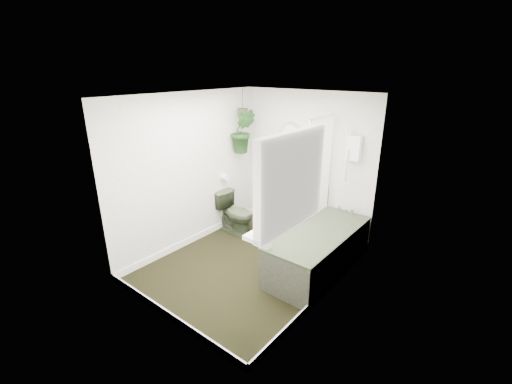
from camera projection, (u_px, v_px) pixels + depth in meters
The scene contains 22 objects.
floor at pixel (249, 266), 4.80m from camera, with size 2.30×2.80×0.02m, color black.
ceiling at pixel (248, 94), 4.00m from camera, with size 2.30×2.80×0.02m, color white.
wall_back at pixel (306, 165), 5.43m from camera, with size 2.30×0.02×2.30m, color white.
wall_front at pixel (157, 225), 3.37m from camera, with size 2.30×0.02×2.30m, color white.
wall_left at pixel (189, 172), 5.08m from camera, with size 0.02×2.80×2.30m, color white.
wall_right at pixel (330, 210), 3.72m from camera, with size 0.02×2.80×2.30m, color white.
skirting at pixel (249, 262), 4.78m from camera, with size 2.30×2.80×0.10m, color white.
bathtub at pixel (319, 251), 4.59m from camera, with size 0.72×1.72×0.58m, color #343D28, non-canonical shape.
bath_screen at pixel (319, 168), 4.80m from camera, with size 0.04×0.72×1.40m, color silver, non-canonical shape.
shower_box at pixel (354, 148), 4.77m from camera, with size 0.20×0.10×0.35m, color white.
oval_mirror at pixel (290, 141), 5.45m from camera, with size 0.46×0.03×0.62m, color tan.
wall_sconce at pixel (269, 144), 5.71m from camera, with size 0.04×0.04×0.22m, color black.
toilet_roll_holder at pixel (225, 177), 5.64m from camera, with size 0.11×0.11×0.11m, color white.
window_recess at pixel (291, 181), 3.07m from camera, with size 0.08×1.00×0.90m, color white.
window_sill at pixel (284, 221), 3.26m from camera, with size 0.18×1.00×0.04m, color white.
window_blinds at pixel (287, 180), 3.10m from camera, with size 0.01×0.86×0.76m, color white.
toilet at pixel (235, 213), 5.66m from camera, with size 0.38×0.67×0.68m, color #343D28.
pedestal_sink at pixel (283, 207), 5.71m from camera, with size 0.49×0.42×0.84m, color #343D28, non-canonical shape.
sill_plant at pixel (296, 202), 3.36m from camera, with size 0.20×0.17×0.22m, color black.
hanging_plant at pixel (243, 131), 5.55m from camera, with size 0.39×0.32×0.72m, color black.
soap_bottle at pixel (266, 240), 4.05m from camera, with size 0.09×0.10×0.21m, color black.
hanging_pot at pixel (243, 112), 5.45m from camera, with size 0.16×0.16×0.12m, color #3E301F.
Camera 1 is at (2.67, -3.18, 2.61)m, focal length 24.00 mm.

